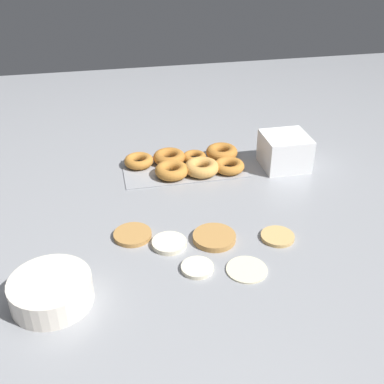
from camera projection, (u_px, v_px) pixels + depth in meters
The scene contains 10 objects.
ground_plane at pixel (193, 222), 1.38m from camera, with size 3.00×3.00×0.00m, color gray.
pancake_0 at pixel (247, 269), 1.20m from camera, with size 0.10×0.10×0.01m, color beige.
pancake_1 at pixel (197, 268), 1.20m from camera, with size 0.08×0.08×0.01m, color beige.
pancake_2 at pixel (133, 235), 1.31m from camera, with size 0.10×0.10×0.01m, color #B27F42.
pancake_3 at pixel (214, 237), 1.30m from camera, with size 0.12×0.12×0.02m, color #B27F42.
pancake_4 at pixel (278, 237), 1.31m from camera, with size 0.09×0.09×0.01m, color tan.
pancake_5 at pixel (169, 243), 1.28m from camera, with size 0.09×0.09×0.01m, color beige.
donut_tray at pixel (189, 163), 1.64m from camera, with size 0.41×0.21×0.04m.
batter_bowl at pixel (51, 291), 1.09m from camera, with size 0.19×0.19×0.06m.
container_stack at pixel (285, 151), 1.64m from camera, with size 0.15×0.15×0.11m.
Camera 1 is at (0.23, 1.11, 0.79)m, focal length 45.00 mm.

